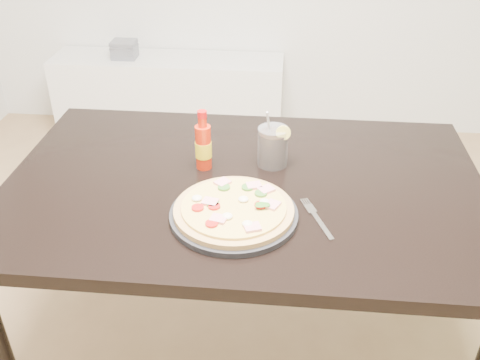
# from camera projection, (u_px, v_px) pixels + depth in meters

# --- Properties ---
(dining_table) EXTENTS (1.40, 0.90, 0.75)m
(dining_table) POSITION_uv_depth(u_px,v_px,m) (244.00, 205.00, 1.61)
(dining_table) COLOR black
(dining_table) RESTS_ON ground
(plate) EXTENTS (0.34, 0.34, 0.02)m
(plate) POSITION_uv_depth(u_px,v_px,m) (234.00, 215.00, 1.41)
(plate) COLOR black
(plate) RESTS_ON dining_table
(pizza) EXTENTS (0.32, 0.32, 0.03)m
(pizza) POSITION_uv_depth(u_px,v_px,m) (234.00, 209.00, 1.40)
(pizza) COLOR tan
(pizza) RESTS_ON plate
(hot_sauce_bottle) EXTENTS (0.06, 0.06, 0.19)m
(hot_sauce_bottle) POSITION_uv_depth(u_px,v_px,m) (203.00, 146.00, 1.59)
(hot_sauce_bottle) COLOR red
(hot_sauce_bottle) RESTS_ON dining_table
(cola_cup) EXTENTS (0.10, 0.09, 0.18)m
(cola_cup) POSITION_uv_depth(u_px,v_px,m) (273.00, 147.00, 1.62)
(cola_cup) COLOR black
(cola_cup) RESTS_ON dining_table
(fork) EXTENTS (0.09, 0.18, 0.00)m
(fork) POSITION_uv_depth(u_px,v_px,m) (316.00, 217.00, 1.41)
(fork) COLOR silver
(fork) RESTS_ON dining_table
(media_console) EXTENTS (1.40, 0.34, 0.50)m
(media_console) POSITION_uv_depth(u_px,v_px,m) (170.00, 97.00, 3.35)
(media_console) COLOR white
(media_console) RESTS_ON ground
(cd_stack) EXTENTS (0.14, 0.12, 0.10)m
(cd_stack) POSITION_uv_depth(u_px,v_px,m) (124.00, 49.00, 3.19)
(cd_stack) COLOR slate
(cd_stack) RESTS_ON media_console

